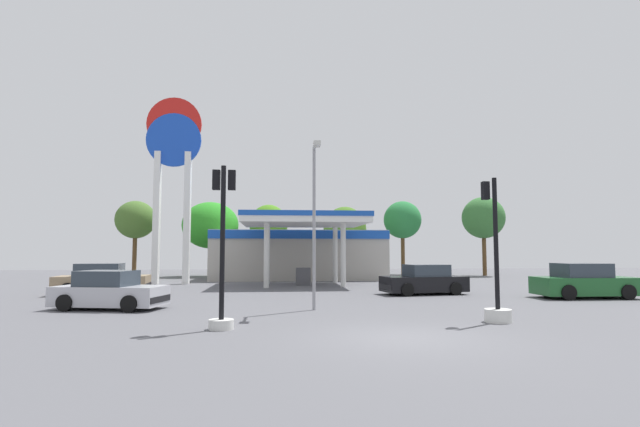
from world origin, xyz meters
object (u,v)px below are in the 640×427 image
object	(u,v)px
traffic_signal_1	(496,288)
tree_5	(483,218)
car_1	(110,292)
tree_0	(136,220)
tree_1	(210,225)
tree_4	(402,220)
station_pole_sign	(173,166)
tree_2	(269,225)
traffic_signal_0	(222,264)
corner_streetlamp	(315,209)
car_2	(424,281)
tree_3	(345,230)
car_0	(102,280)
car_3	(584,282)

from	to	relation	value
traffic_signal_1	tree_5	world-z (taller)	tree_5
car_1	tree_0	size ratio (longest dim) A/B	0.66
car_1	tree_1	bearing A→B (deg)	88.46
tree_1	tree_4	bearing A→B (deg)	5.72
station_pole_sign	tree_2	distance (m)	12.89
traffic_signal_0	tree_5	distance (m)	33.47
car_1	corner_streetlamp	distance (m)	8.28
car_2	traffic_signal_0	xyz separation A→B (m)	(-8.94, -9.85, 1.12)
car_2	tree_2	distance (m)	21.40
station_pole_sign	traffic_signal_0	distance (m)	20.19
traffic_signal_1	tree_1	distance (m)	30.20
station_pole_sign	tree_3	world-z (taller)	station_pole_sign
car_0	tree_1	xyz separation A→B (m)	(3.01, 16.72, 3.66)
corner_streetlamp	car_1	bearing A→B (deg)	171.10
car_2	car_3	xyz separation A→B (m)	(6.78, -2.58, 0.05)
tree_0	traffic_signal_0	bearing A→B (deg)	-69.83
car_2	corner_streetlamp	bearing A→B (deg)	-134.94
station_pole_sign	car_1	distance (m)	15.31
station_pole_sign	traffic_signal_1	bearing A→B (deg)	-52.99
car_3	corner_streetlamp	distance (m)	13.59
car_1	tree_3	size ratio (longest dim) A/B	0.70
traffic_signal_1	tree_3	xyz separation A→B (m)	(-0.58, 27.87, 3.02)
tree_2	tree_0	bearing A→B (deg)	-177.34
station_pole_sign	corner_streetlamp	world-z (taller)	station_pole_sign
tree_3	tree_0	bearing A→B (deg)	178.80
car_0	traffic_signal_0	bearing A→B (deg)	-57.63
traffic_signal_1	tree_5	xyz separation A→B (m)	(11.56, 26.27, 4.04)
car_1	car_0	bearing A→B (deg)	111.25
car_0	tree_1	world-z (taller)	tree_1
car_0	traffic_signal_1	xyz separation A→B (m)	(15.32, -10.65, 0.33)
station_pole_sign	tree_5	world-z (taller)	station_pole_sign
traffic_signal_1	corner_streetlamp	world-z (taller)	corner_streetlamp
tree_0	tree_4	world-z (taller)	tree_4
car_1	tree_2	bearing A→B (deg)	77.09
car_0	tree_2	distance (m)	20.16
car_1	car_2	distance (m)	14.46
station_pole_sign	car_1	size ratio (longest dim) A/B	2.92
car_0	tree_5	distance (m)	31.39
station_pole_sign	car_2	bearing A→B (deg)	-31.28
traffic_signal_0	tree_2	size ratio (longest dim) A/B	0.73
station_pole_sign	tree_5	bearing A→B (deg)	18.22
tree_1	tree_2	distance (m)	5.15
car_0	tree_4	world-z (taller)	tree_4
station_pole_sign	car_3	xyz separation A→B (m)	(21.04, -11.24, -7.10)
tree_2	tree_3	bearing A→B (deg)	-7.69
car_3	tree_4	size ratio (longest dim) A/B	0.67
car_0	tree_4	bearing A→B (deg)	42.21
car_1	tree_0	xyz separation A→B (m)	(-5.88, 23.77, 4.18)
tree_1	corner_streetlamp	bearing A→B (deg)	-73.82
station_pole_sign	tree_2	size ratio (longest dim) A/B	1.97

